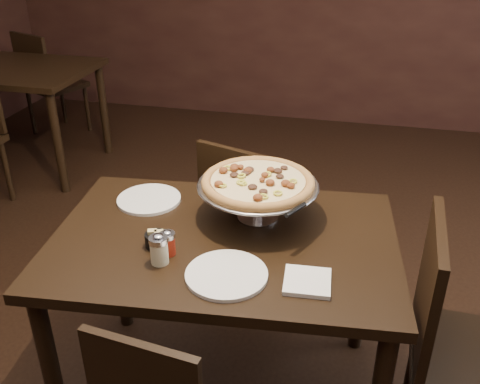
# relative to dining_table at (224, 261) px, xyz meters

# --- Properties ---
(room) EXTENTS (6.04, 7.04, 2.84)m
(room) POSITION_rel_dining_table_xyz_m (0.03, 0.03, 0.71)
(room) COLOR black
(room) RESTS_ON ground
(dining_table) EXTENTS (1.35, 0.97, 0.80)m
(dining_table) POSITION_rel_dining_table_xyz_m (0.00, 0.00, 0.00)
(dining_table) COLOR black
(dining_table) RESTS_ON ground
(background_table) EXTENTS (1.29, 0.86, 0.81)m
(background_table) POSITION_rel_dining_table_xyz_m (-2.23, 1.91, 0.01)
(background_table) COLOR black
(background_table) RESTS_ON ground
(pizza_stand) EXTENTS (0.47, 0.47, 0.19)m
(pizza_stand) POSITION_rel_dining_table_xyz_m (0.09, 0.17, 0.26)
(pizza_stand) COLOR silver
(pizza_stand) RESTS_ON dining_table
(parmesan_shaker) EXTENTS (0.07, 0.07, 0.12)m
(parmesan_shaker) POSITION_rel_dining_table_xyz_m (-0.17, -0.20, 0.16)
(parmesan_shaker) COLOR #F3ECBD
(parmesan_shaker) RESTS_ON dining_table
(pepper_flake_shaker) EXTENTS (0.06, 0.06, 0.10)m
(pepper_flake_shaker) POSITION_rel_dining_table_xyz_m (-0.16, -0.15, 0.15)
(pepper_flake_shaker) COLOR maroon
(pepper_flake_shaker) RESTS_ON dining_table
(packet_caddy) EXTENTS (0.08, 0.08, 0.06)m
(packet_caddy) POSITION_rel_dining_table_xyz_m (-0.22, -0.11, 0.13)
(packet_caddy) COLOR black
(packet_caddy) RESTS_ON dining_table
(napkin_stack) EXTENTS (0.16, 0.16, 0.02)m
(napkin_stack) POSITION_rel_dining_table_xyz_m (0.33, -0.21, 0.11)
(napkin_stack) COLOR white
(napkin_stack) RESTS_ON dining_table
(plate_left) EXTENTS (0.26, 0.26, 0.01)m
(plate_left) POSITION_rel_dining_table_xyz_m (-0.38, 0.20, 0.11)
(plate_left) COLOR white
(plate_left) RESTS_ON dining_table
(plate_near) EXTENTS (0.28, 0.28, 0.01)m
(plate_near) POSITION_rel_dining_table_xyz_m (0.07, -0.23, 0.11)
(plate_near) COLOR white
(plate_near) RESTS_ON dining_table
(serving_spatula) EXTENTS (0.14, 0.14, 0.02)m
(serving_spatula) POSITION_rel_dining_table_xyz_m (0.26, -0.00, 0.26)
(serving_spatula) COLOR silver
(serving_spatula) RESTS_ON pizza_stand
(chair_far) EXTENTS (0.53, 0.53, 0.91)m
(chair_far) POSITION_rel_dining_table_xyz_m (-0.05, 0.67, -0.20)
(chair_far) COLOR black
(chair_far) RESTS_ON ground
(chair_side) EXTENTS (0.48, 0.48, 0.98)m
(chair_side) POSITION_rel_dining_table_xyz_m (0.86, -0.07, -0.16)
(chair_side) COLOR black
(chair_side) RESTS_ON ground
(bg_chair_far) EXTENTS (0.57, 0.57, 0.94)m
(bg_chair_far) POSITION_rel_dining_table_xyz_m (-2.31, 2.55, -0.18)
(bg_chair_far) COLOR black
(bg_chair_far) RESTS_ON ground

